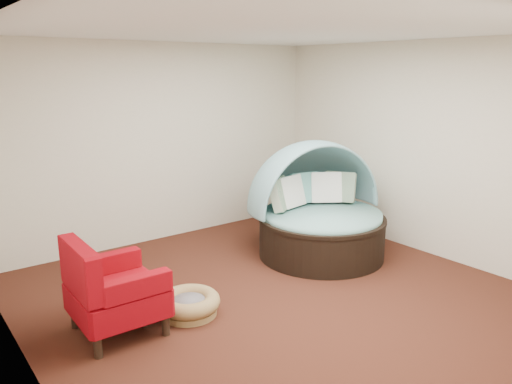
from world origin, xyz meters
TOP-DOWN VIEW (x-y plane):
  - floor at (0.00, 0.00)m, footprint 5.00×5.00m
  - wall_back at (0.00, 2.50)m, footprint 5.00×0.00m
  - wall_left at (-2.50, 0.00)m, footprint 0.00×5.00m
  - wall_right at (2.50, 0.00)m, footprint 0.00×5.00m
  - ceiling at (0.00, 0.00)m, footprint 5.00×5.00m
  - canopy_daybed at (1.28, 0.65)m, footprint 2.01×1.97m
  - pet_basket at (-0.97, 0.17)m, footprint 0.84×0.84m
  - red_armchair at (-1.73, 0.28)m, footprint 0.82×0.82m
  - side_table at (-1.55, 0.44)m, footprint 0.58×0.58m

SIDE VIEW (x-z plane):
  - floor at x=0.00m, z-range 0.00..0.00m
  - pet_basket at x=-0.97m, z-range 0.00..0.23m
  - side_table at x=-1.55m, z-range 0.06..0.50m
  - red_armchair at x=-1.73m, z-range -0.04..0.91m
  - canopy_daybed at x=1.28m, z-range -0.06..1.47m
  - wall_back at x=0.00m, z-range -1.10..3.90m
  - wall_left at x=-2.50m, z-range -1.10..3.90m
  - wall_right at x=2.50m, z-range -1.10..3.90m
  - ceiling at x=0.00m, z-range 2.80..2.80m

